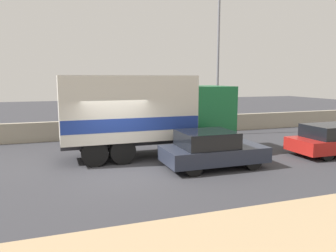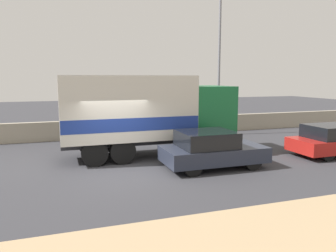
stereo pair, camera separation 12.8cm
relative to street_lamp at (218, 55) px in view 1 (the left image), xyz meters
name	(u,v)px [view 1 (the left image)]	position (x,y,z in m)	size (l,w,h in m)	color
ground_plane	(122,174)	(-6.87, -6.09, -4.62)	(80.00, 80.00, 0.00)	#38383D
stone_wall_backdrop	(96,129)	(-6.87, 1.14, -4.10)	(60.00, 0.35, 1.03)	#A39984
street_lamp	(218,55)	(0.00, 0.00, 0.00)	(0.56, 0.28, 8.11)	slate
box_truck	(144,112)	(-5.41, -3.76, -2.73)	(7.24, 2.48, 3.43)	#196B38
car_hatchback	(211,149)	(-3.54, -6.34, -3.93)	(3.82, 1.90, 1.39)	#282D3D
car_sedan_second	(336,140)	(2.56, -6.26, -3.96)	(4.33, 1.77, 1.33)	#B21E19
pedestrian	(209,122)	(-0.82, -0.60, -3.77)	(0.35, 0.35, 1.63)	slate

